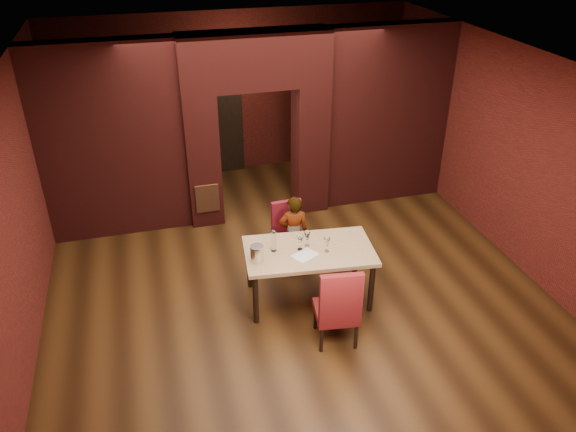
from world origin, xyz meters
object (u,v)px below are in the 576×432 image
at_px(chair_near, 336,303).
at_px(person_seated, 294,234).
at_px(wine_glass_c, 327,245).
at_px(water_bottle, 273,241).
at_px(dining_table, 309,274).
at_px(wine_glass_b, 307,239).
at_px(potted_plant, 330,247).
at_px(chair_far, 290,236).
at_px(wine_bucket, 257,253).
at_px(wine_glass_a, 300,243).

height_order(chair_near, person_seated, person_seated).
distance_m(wine_glass_c, water_bottle, 0.72).
distance_m(dining_table, chair_near, 0.91).
xyz_separation_m(wine_glass_b, potted_plant, (0.64, 0.80, -0.75)).
bearing_deg(chair_far, wine_bucket, -129.59).
relative_size(wine_glass_c, potted_plant, 0.57).
xyz_separation_m(wine_glass_b, water_bottle, (-0.47, -0.00, 0.05)).
relative_size(chair_far, potted_plant, 2.79).
distance_m(person_seated, wine_glass_c, 0.95).
bearing_deg(chair_near, wine_glass_b, -77.43).
xyz_separation_m(chair_far, wine_bucket, (-0.71, -0.94, 0.42)).
xyz_separation_m(wine_glass_b, wine_glass_c, (0.22, -0.21, -0.01)).
height_order(wine_glass_a, wine_glass_b, wine_glass_b).
xyz_separation_m(dining_table, wine_glass_a, (-0.12, 0.03, 0.52)).
distance_m(dining_table, wine_glass_b, 0.53).
height_order(dining_table, wine_glass_b, wine_glass_b).
xyz_separation_m(chair_far, chair_near, (0.11, -1.77, 0.07)).
xyz_separation_m(dining_table, chair_far, (-0.03, 0.87, 0.10)).
height_order(chair_far, wine_glass_c, wine_glass_c).
height_order(dining_table, person_seated, person_seated).
distance_m(wine_glass_b, water_bottle, 0.48).
relative_size(wine_glass_a, wine_glass_c, 1.03).
height_order(dining_table, chair_near, chair_near).
relative_size(wine_glass_b, water_bottle, 0.70).
relative_size(chair_near, potted_plant, 3.14).
distance_m(dining_table, wine_bucket, 0.91).
bearing_deg(dining_table, person_seated, 96.32).
bearing_deg(wine_glass_a, dining_table, -15.74).
relative_size(chair_far, wine_bucket, 4.62).
bearing_deg(water_bottle, wine_glass_b, 0.03).
distance_m(wine_glass_c, wine_bucket, 0.96).
relative_size(wine_glass_a, potted_plant, 0.58).
relative_size(chair_near, person_seated, 0.93).
distance_m(chair_far, wine_glass_a, 0.94).
bearing_deg(dining_table, chair_near, -78.34).
bearing_deg(chair_near, dining_table, -76.82).
bearing_deg(dining_table, wine_bucket, -168.31).
bearing_deg(water_bottle, dining_table, -12.13).
height_order(wine_glass_b, water_bottle, water_bottle).
xyz_separation_m(dining_table, potted_plant, (0.64, 0.90, -0.23)).
relative_size(wine_bucket, potted_plant, 0.60).
relative_size(chair_far, wine_glass_b, 4.62).
bearing_deg(wine_glass_b, potted_plant, 51.49).
bearing_deg(wine_bucket, wine_glass_b, 13.18).
bearing_deg(wine_bucket, person_seated, 48.78).
relative_size(person_seated, wine_glass_c, 5.95).
height_order(person_seated, wine_glass_b, person_seated).
bearing_deg(water_bottle, chair_near, -60.72).
relative_size(dining_table, wine_glass_b, 7.90).
distance_m(wine_glass_b, wine_glass_c, 0.30).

